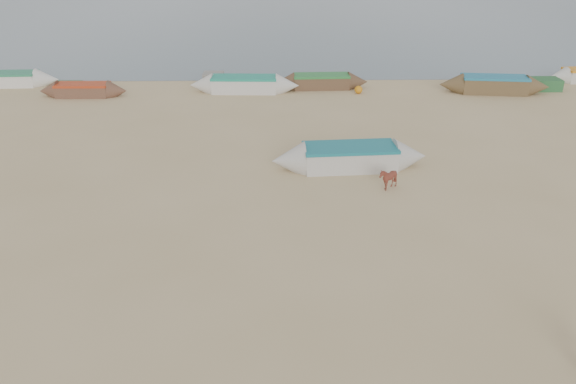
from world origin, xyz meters
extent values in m
plane|color=tan|center=(0.00, 0.00, 0.00)|extent=(140.00, 140.00, 0.00)
imported|color=maroon|center=(3.59, 6.29, 0.42)|extent=(0.77, 0.69, 0.83)
cube|color=#2C633A|center=(-12.05, 19.29, 0.30)|extent=(1.40, 1.20, 0.60)
sphere|color=orange|center=(4.24, 18.95, 0.22)|extent=(0.44, 0.44, 0.44)
cube|color=gray|center=(-4.14, 21.72, 0.28)|extent=(1.20, 1.10, 0.56)
cube|color=#2B6033|center=(15.08, 19.61, 0.32)|extent=(1.50, 1.20, 0.64)
camera|label=1|loc=(-0.30, -11.76, 8.46)|focal=35.00mm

